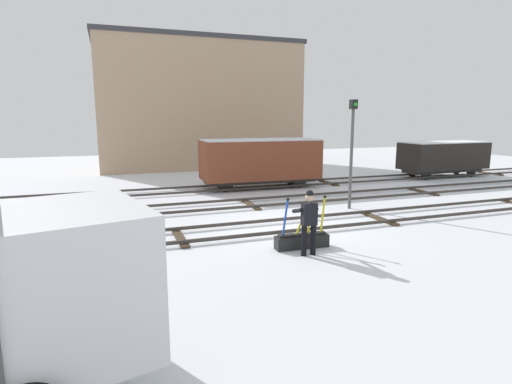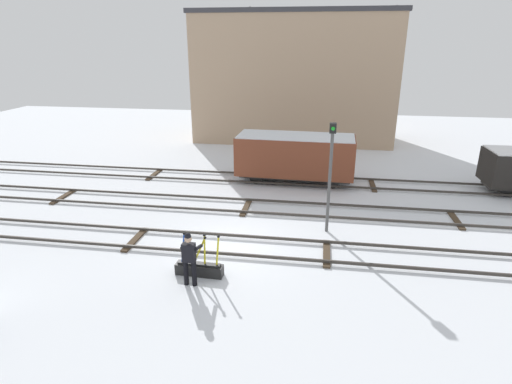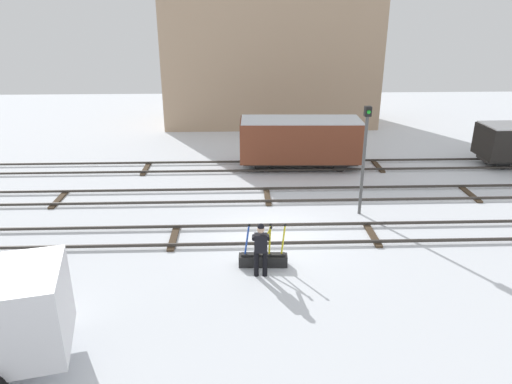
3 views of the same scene
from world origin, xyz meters
The scene contains 11 objects.
ground_plane centered at (0.00, 0.00, 0.00)m, with size 60.00×60.00×0.00m, color silver.
track_main_line centered at (0.00, 0.00, 0.11)m, with size 44.00×1.94×0.18m.
track_siding_near centered at (0.00, 3.75, 0.11)m, with size 44.00×1.94×0.18m.
track_siding_far centered at (0.00, 7.69, 0.11)m, with size 44.00×1.94×0.18m.
switch_lever_frame centered at (-0.47, -1.97, 0.25)m, with size 1.53×0.42×1.45m.
rail_worker centered at (-0.58, -2.54, 0.97)m, with size 0.55×0.68×1.74m.
signal_post centered at (3.52, 1.91, 2.57)m, with size 0.24×0.32×4.24m.
apartment_building centered at (1.01, 18.01, 4.50)m, with size 14.29×5.49×8.98m.
freight_car_far_end centered at (1.86, 7.69, 1.43)m, with size 6.03×2.48×2.49m.
perched_bird_roof_left centered at (-1.91, 16.20, 9.04)m, with size 0.13×0.27×0.13m.
perched_bird_roof_right centered at (7.41, 16.65, 9.04)m, with size 0.23×0.28×0.13m.
Camera 2 is at (3.08, -13.07, 7.01)m, focal length 29.22 mm.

